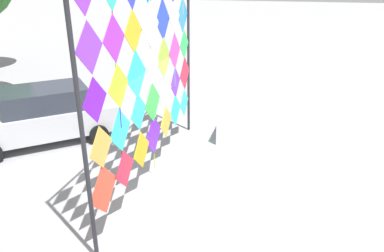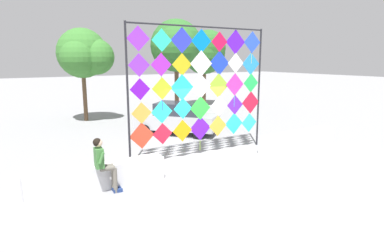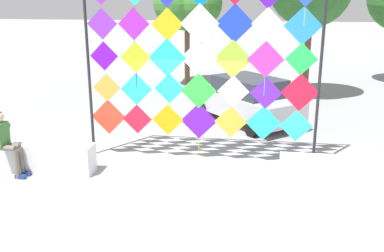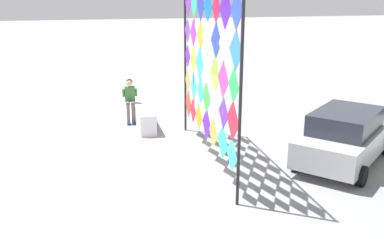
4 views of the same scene
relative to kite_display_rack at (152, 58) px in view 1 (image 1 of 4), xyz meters
name	(u,v)px [view 1 (image 1 of 4)]	position (x,y,z in m)	size (l,w,h in m)	color
ground	(189,184)	(-0.24, -0.82, -2.68)	(120.00, 120.00, 0.00)	gray
plaza_ledge_right	(236,111)	(3.76, -1.27, -2.34)	(3.76, 0.53, 0.68)	silver
kite_display_rack	(152,58)	(0.00, 0.00, 0.00)	(5.61, 0.11, 4.65)	#232328
parked_car	(43,115)	(1.01, 3.59, -1.92)	(3.77, 3.96, 1.49)	#B7B7BC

